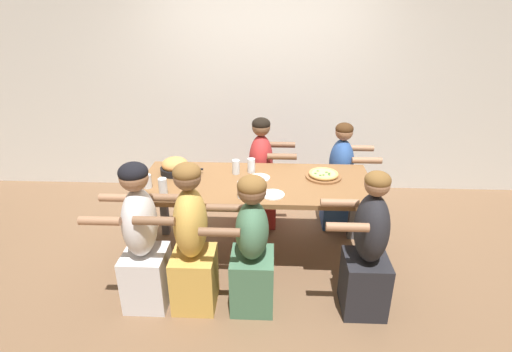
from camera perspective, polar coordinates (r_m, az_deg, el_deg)
name	(u,v)px	position (r m, az deg, el deg)	size (l,w,h in m)	color
ground_plane	(256,256)	(3.79, 0.00, -11.37)	(18.00, 18.00, 0.00)	brown
restaurant_back_panel	(262,57)	(4.72, 0.88, 16.69)	(10.00, 0.06, 3.20)	silver
dining_table	(256,191)	(3.44, 0.00, -2.09)	(1.98, 0.85, 0.76)	brown
pizza_board_main	(323,175)	(3.52, 9.62, 0.15)	(0.31, 0.31, 0.05)	brown
skillet_bowl	(175,166)	(3.62, -11.48, 1.35)	(0.38, 0.26, 0.15)	black
empty_plate_a	(259,178)	(3.46, 0.48, -0.26)	(0.19, 0.19, 0.02)	white
empty_plate_b	(273,195)	(3.16, 2.40, -2.67)	(0.19, 0.19, 0.02)	white
cocktail_glass_blue	(251,187)	(3.21, -0.73, -1.63)	(0.08, 0.08, 0.11)	silver
drinking_glass_a	(251,165)	(3.57, -0.68, 1.52)	(0.07, 0.07, 0.13)	silver
drinking_glass_b	(242,191)	(3.11, -1.95, -2.12)	(0.08, 0.08, 0.13)	silver
drinking_glass_c	(236,168)	(3.54, -2.89, 1.18)	(0.07, 0.07, 0.13)	silver
drinking_glass_d	(147,182)	(3.39, -15.28, -0.84)	(0.07, 0.07, 0.11)	silver
drinking_glass_e	(163,188)	(3.23, -13.13, -1.69)	(0.07, 0.07, 0.14)	silver
diner_far_right	(340,181)	(4.16, 11.92, -0.66)	(0.51, 0.40, 1.11)	#2D5193
diner_near_right	(368,252)	(3.04, 15.67, -10.35)	(0.51, 0.40, 1.14)	#232328
diner_near_left	(142,242)	(3.09, -15.98, -9.11)	(0.51, 0.40, 1.18)	silver
diner_near_midleft	(192,244)	(3.00, -9.18, -9.58)	(0.51, 0.40, 1.18)	gold
diner_far_center	(261,177)	(4.09, 0.75, -0.18)	(0.51, 0.40, 1.15)	#B22D2D
diner_near_center	(251,250)	(2.97, -0.71, -10.46)	(0.51, 0.40, 1.10)	#477556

